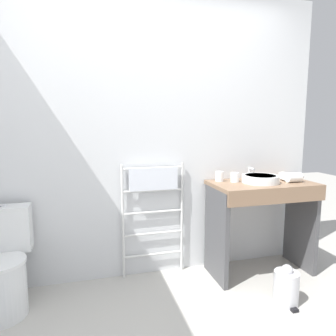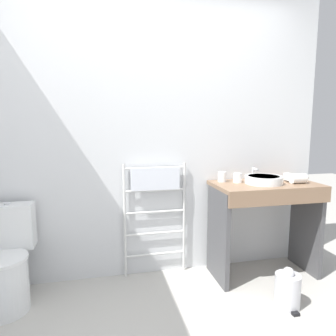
{
  "view_description": "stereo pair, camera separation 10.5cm",
  "coord_description": "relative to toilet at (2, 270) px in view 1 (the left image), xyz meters",
  "views": [
    {
      "loc": [
        -0.57,
        -1.23,
        1.37
      ],
      "look_at": [
        0.02,
        0.95,
        1.04
      ],
      "focal_mm": 32.0,
      "sensor_mm": 36.0,
      "label": 1
    },
    {
      "loc": [
        -0.47,
        -1.25,
        1.37
      ],
      "look_at": [
        0.02,
        0.95,
        1.04
      ],
      "focal_mm": 32.0,
      "sensor_mm": 36.0,
      "label": 2
    }
  ],
  "objects": [
    {
      "name": "sink_basin",
      "position": [
        2.12,
        0.02,
        0.57
      ],
      "size": [
        0.33,
        0.33,
        0.07
      ],
      "color": "white",
      "rests_on": "vanity_counter"
    },
    {
      "name": "toilet",
      "position": [
        0.0,
        0.0,
        0.0
      ],
      "size": [
        0.37,
        0.5,
        0.77
      ],
      "color": "white",
      "rests_on": "ground_plane"
    },
    {
      "name": "wall_back",
      "position": [
        1.2,
        0.35,
        0.95
      ],
      "size": [
        3.17,
        0.12,
        2.55
      ],
      "primitive_type": "cube",
      "color": "silver",
      "rests_on": "ground_plane"
    },
    {
      "name": "towel_radiator",
      "position": [
        1.19,
        0.24,
        0.43
      ],
      "size": [
        0.57,
        0.06,
        1.03
      ],
      "color": "silver",
      "rests_on": "ground_plane"
    },
    {
      "name": "hair_dryer",
      "position": [
        2.43,
        -0.02,
        0.58
      ],
      "size": [
        0.18,
        0.18,
        0.09
      ],
      "color": "white",
      "rests_on": "vanity_counter"
    },
    {
      "name": "faucet",
      "position": [
        2.12,
        0.2,
        0.61
      ],
      "size": [
        0.02,
        0.1,
        0.12
      ],
      "color": "silver",
      "rests_on": "vanity_counter"
    },
    {
      "name": "cup_near_edge",
      "position": [
        1.92,
        0.11,
        0.58
      ],
      "size": [
        0.08,
        0.08,
        0.08
      ],
      "color": "white",
      "rests_on": "vanity_counter"
    },
    {
      "name": "trash_bin",
      "position": [
        2.07,
        -0.48,
        -0.18
      ],
      "size": [
        0.19,
        0.22,
        0.32
      ],
      "color": "silver",
      "rests_on": "ground_plane"
    },
    {
      "name": "vanity_counter",
      "position": [
        2.15,
        0.02,
        0.26
      ],
      "size": [
        0.92,
        0.51,
        0.86
      ],
      "color": "#84664C",
      "rests_on": "ground_plane"
    },
    {
      "name": "cup_near_wall",
      "position": [
        1.8,
        0.18,
        0.58
      ],
      "size": [
        0.08,
        0.08,
        0.09
      ],
      "color": "white",
      "rests_on": "vanity_counter"
    }
  ]
}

